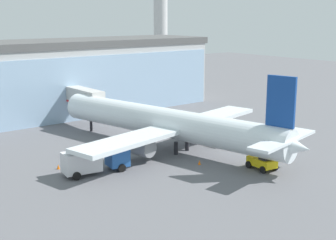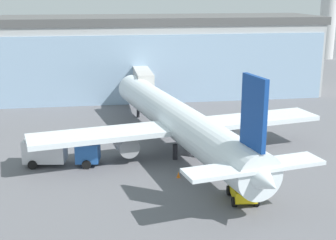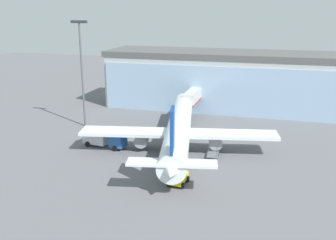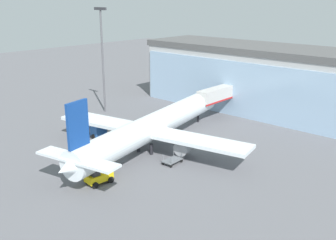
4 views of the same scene
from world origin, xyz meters
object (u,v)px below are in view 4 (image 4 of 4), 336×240
Objects in this scene: jet_bridge at (220,94)px; safety_cone_wingtip at (100,124)px; apron_light_mast at (102,52)px; airplane at (153,127)px; catering_truck at (91,125)px; safety_cone_nose at (111,158)px; pushback_tug at (98,176)px; baggage_cart at (172,160)px.

jet_bridge reaches higher than safety_cone_wingtip.
apron_light_mast is 36.19× the size of safety_cone_wingtip.
catering_truck is at bearing 88.82° from airplane.
safety_cone_nose is (-1.01, -7.15, -3.14)m from airplane.
safety_cone_wingtip is (-12.33, -18.55, -4.17)m from jet_bridge.
safety_cone_wingtip is at bearing 72.44° from airplane.
safety_cone_wingtip is (-14.65, 1.27, -3.14)m from airplane.
airplane reaches higher than catering_truck.
safety_cone_nose is at bearing -31.70° from safety_cone_wingtip.
apron_light_mast is at bearing 122.80° from jet_bridge.
jet_bridge is at bearing 14.22° from pushback_tug.
apron_light_mast is 0.52× the size of airplane.
apron_light_mast reaches higher than safety_cone_nose.
jet_bridge is 19.98m from airplane.
baggage_cart is (26.84, -9.33, -11.22)m from apron_light_mast.
safety_cone_wingtip is at bearing 77.06° from baggage_cart.
pushback_tug is 6.04× the size of safety_cone_wingtip.
jet_bridge is 27.32m from safety_cone_nose.
baggage_cart is (18.20, 0.33, -0.97)m from catering_truck.
apron_light_mast reaches higher than jet_bridge.
baggage_cart is at bearing -9.37° from pushback_tug.
jet_bridge is 23.56m from apron_light_mast.
apron_light_mast is 2.65× the size of catering_truck.
pushback_tug is at bearing -39.34° from apron_light_mast.
apron_light_mast is 27.00m from safety_cone_nose.
apron_light_mast is at bearing 138.56° from catering_truck.
apron_light_mast is 14.29m from safety_cone_wingtip.
safety_cone_wingtip is (-13.63, 8.42, 0.00)m from safety_cone_nose.
safety_cone_wingtip is at bearing 148.30° from safety_cone_nose.
airplane is 13.41m from pushback_tug.
airplane is 15.03m from safety_cone_wingtip.
apron_light_mast is 16.52m from catering_truck.
jet_bridge is 20.71× the size of safety_cone_wingtip.
apron_light_mast is at bearing 54.79° from pushback_tug.
apron_light_mast reaches higher than airplane.
safety_cone_nose is at bearing 43.00° from pushback_tug.
apron_light_mast is (-18.51, -12.63, 7.28)m from jet_bridge.
jet_bridge is at bearing 56.39° from safety_cone_wingtip.
airplane is at bearing 18.17° from catering_truck.
jet_bridge reaches higher than catering_truck.
jet_bridge is 23.81m from baggage_cart.
airplane is (20.82, -7.20, -8.31)m from apron_light_mast.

